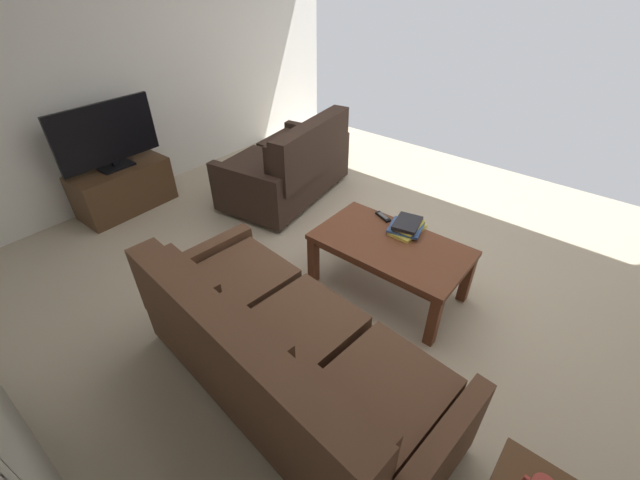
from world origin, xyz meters
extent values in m
cube|color=#B7A88E|center=(0.00, 0.00, 0.00)|extent=(5.71, 5.31, 0.01)
cube|color=white|center=(2.85, 0.00, 1.33)|extent=(0.12, 5.31, 2.66)
cube|color=silver|center=(-0.64, 2.52, 1.32)|extent=(0.08, 0.02, 2.43)
cylinder|color=black|center=(-1.15, 1.06, 0.03)|extent=(0.05, 0.05, 0.06)
cylinder|color=black|center=(0.46, 0.91, 0.03)|extent=(0.05, 0.05, 0.06)
cylinder|color=black|center=(0.53, 1.63, 0.03)|extent=(0.05, 0.05, 0.06)
cube|color=brown|center=(-0.31, 1.34, 0.25)|extent=(1.84, 1.01, 0.38)
cube|color=brown|center=(-0.90, 1.38, 0.49)|extent=(0.62, 0.79, 0.10)
cube|color=brown|center=(-0.31, 1.32, 0.49)|extent=(0.62, 0.79, 0.10)
cube|color=brown|center=(0.28, 1.27, 0.49)|extent=(0.62, 0.79, 0.10)
cube|color=brown|center=(-0.28, 1.70, 0.62)|extent=(1.78, 0.35, 0.47)
cube|color=brown|center=(-0.87, 1.65, 0.62)|extent=(0.54, 0.17, 0.33)
cube|color=brown|center=(-0.29, 1.59, 0.62)|extent=(0.54, 0.17, 0.33)
cube|color=brown|center=(0.30, 1.54, 0.62)|extent=(0.54, 0.17, 0.33)
cube|color=brown|center=(-1.24, 1.43, 0.32)|extent=(0.18, 0.85, 0.54)
cube|color=brown|center=(0.62, 1.26, 0.32)|extent=(0.18, 0.85, 0.54)
cylinder|color=black|center=(1.86, -0.92, 0.03)|extent=(0.06, 0.06, 0.06)
cylinder|color=black|center=(1.70, 0.14, 0.03)|extent=(0.06, 0.06, 0.06)
cylinder|color=black|center=(1.15, -1.03, 0.03)|extent=(0.06, 0.06, 0.06)
cylinder|color=black|center=(0.99, 0.03, 0.03)|extent=(0.06, 0.06, 0.06)
cube|color=#33231C|center=(1.43, -0.44, 0.24)|extent=(1.01, 1.35, 0.36)
cube|color=#33231C|center=(1.49, -0.75, 0.47)|extent=(0.81, 0.68, 0.10)
cube|color=#33231C|center=(1.40, -0.14, 0.47)|extent=(0.81, 0.68, 0.10)
cube|color=#33231C|center=(1.07, -0.50, 0.63)|extent=(0.37, 1.25, 0.52)
cube|color=#33231C|center=(1.23, -0.79, 0.63)|extent=(0.20, 0.57, 0.38)
cube|color=#33231C|center=(1.13, -0.18, 0.63)|extent=(0.20, 0.57, 0.38)
cube|color=#33231C|center=(1.53, -1.10, 0.31)|extent=(0.84, 0.23, 0.52)
cube|color=#33231C|center=(1.32, 0.22, 0.31)|extent=(0.84, 0.23, 0.52)
cube|color=brown|center=(-0.28, 0.20, 0.45)|extent=(1.15, 0.65, 0.04)
cube|color=brown|center=(-0.28, 0.20, 0.40)|extent=(1.05, 0.59, 0.05)
cube|color=brown|center=(-0.81, -0.09, 0.21)|extent=(0.07, 0.07, 0.43)
cube|color=brown|center=(0.25, -0.09, 0.21)|extent=(0.07, 0.07, 0.43)
cube|color=brown|center=(-0.81, 0.48, 0.21)|extent=(0.07, 0.07, 0.43)
cube|color=brown|center=(0.25, 0.48, 0.21)|extent=(0.07, 0.07, 0.43)
cube|color=#4C331E|center=(2.53, 0.84, 0.24)|extent=(0.47, 0.94, 0.48)
cube|color=black|center=(2.66, 0.84, 0.24)|extent=(0.04, 0.79, 0.29)
cube|color=black|center=(2.55, 0.95, 0.24)|extent=(0.21, 0.25, 0.06)
cube|color=black|center=(2.53, 0.84, 0.49)|extent=(0.21, 0.33, 0.02)
cube|color=black|center=(2.53, 0.84, 0.53)|extent=(0.04, 0.06, 0.06)
cube|color=black|center=(2.53, 0.84, 0.83)|extent=(0.06, 1.00, 0.57)
cube|color=black|center=(2.55, 0.84, 0.83)|extent=(0.03, 0.97, 0.54)
cube|color=#E0CC4C|center=(-0.30, -0.02, 0.48)|extent=(0.19, 0.31, 0.03)
cube|color=#385693|center=(-0.29, -0.01, 0.50)|extent=(0.29, 0.28, 0.02)
cube|color=#E0CC4C|center=(-0.30, -0.02, 0.52)|extent=(0.18, 0.25, 0.02)
cube|color=black|center=(-0.29, -0.01, 0.54)|extent=(0.23, 0.28, 0.03)
cube|color=black|center=(-0.05, -0.07, 0.48)|extent=(0.16, 0.10, 0.02)
cube|color=#59595B|center=(-0.05, -0.07, 0.49)|extent=(0.11, 0.07, 0.00)
camera|label=1|loc=(-1.39, 2.41, 2.23)|focal=22.41mm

